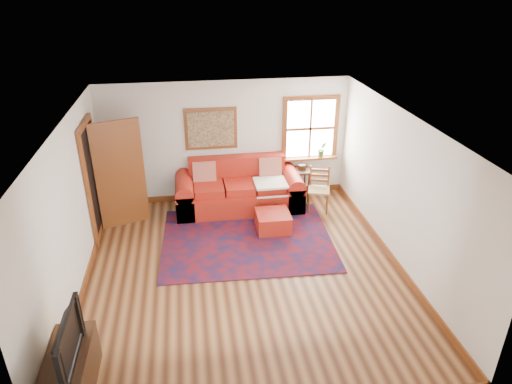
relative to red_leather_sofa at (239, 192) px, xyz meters
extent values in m
plane|color=#492613|center=(-0.19, -2.26, -0.33)|extent=(5.50, 5.50, 0.00)
cube|color=silver|center=(-0.19, 0.49, 0.92)|extent=(5.00, 0.04, 2.50)
cube|color=silver|center=(-0.19, -5.01, 0.92)|extent=(5.00, 0.04, 2.50)
cube|color=silver|center=(-2.69, -2.26, 0.92)|extent=(0.04, 5.50, 2.50)
cube|color=silver|center=(2.31, -2.26, 0.92)|extent=(0.04, 5.50, 2.50)
cube|color=white|center=(-0.19, -2.26, 2.17)|extent=(5.00, 5.50, 0.04)
cube|color=brown|center=(-0.19, 0.47, -0.27)|extent=(5.00, 0.03, 0.12)
cube|color=brown|center=(-2.67, -2.26, -0.27)|extent=(0.03, 5.50, 0.12)
cube|color=brown|center=(2.30, -2.26, -0.27)|extent=(0.03, 5.50, 0.12)
cube|color=white|center=(1.56, 0.47, 1.12)|extent=(1.00, 0.02, 1.20)
cube|color=brown|center=(1.56, 0.46, 1.77)|extent=(1.18, 0.06, 0.09)
cube|color=brown|center=(1.56, 0.46, 0.48)|extent=(1.18, 0.06, 0.09)
cube|color=brown|center=(1.02, 0.46, 1.12)|extent=(0.09, 0.06, 1.20)
cube|color=brown|center=(2.11, 0.46, 1.12)|extent=(0.09, 0.06, 1.20)
cube|color=brown|center=(1.56, 0.46, 1.12)|extent=(1.00, 0.04, 0.05)
cube|color=brown|center=(1.56, 0.39, 0.50)|extent=(1.15, 0.20, 0.04)
imported|color=#386F27|center=(1.81, 0.37, 0.69)|extent=(0.18, 0.15, 0.33)
cube|color=black|center=(-2.68, -0.66, 0.70)|extent=(0.02, 0.90, 2.05)
cube|color=brown|center=(-2.65, -1.16, 0.70)|extent=(0.06, 0.09, 2.05)
cube|color=brown|center=(-2.65, -0.17, 0.70)|extent=(0.06, 0.09, 2.05)
cube|color=brown|center=(-2.65, -0.66, 1.77)|extent=(0.06, 1.08, 0.09)
cube|color=brown|center=(-2.23, -0.37, 0.70)|extent=(0.86, 0.35, 2.05)
cube|color=silver|center=(-2.23, -0.37, 0.80)|extent=(0.56, 0.22, 1.33)
cube|color=brown|center=(-0.49, 0.46, 1.22)|extent=(1.05, 0.04, 0.85)
cube|color=tan|center=(-0.49, 0.43, 1.22)|extent=(0.92, 0.03, 0.72)
cube|color=#610D12|center=(-0.02, -1.30, -0.32)|extent=(3.12, 2.55, 0.02)
cube|color=#AE2216|center=(-0.01, -0.06, -0.11)|extent=(2.53, 1.04, 0.44)
cube|color=#AE2216|center=(-0.01, 0.31, 0.39)|extent=(1.96, 0.29, 0.55)
cube|color=#AE2216|center=(-1.09, -0.06, -0.05)|extent=(0.35, 1.04, 0.55)
cube|color=#AE2216|center=(1.08, -0.06, -0.05)|extent=(0.35, 1.04, 0.55)
cube|color=gold|center=(-0.67, 0.13, 0.42)|extent=(0.46, 0.22, 0.48)
cube|color=gold|center=(0.66, 0.13, 0.42)|extent=(0.46, 0.22, 0.48)
cube|color=silver|center=(0.60, -0.26, 0.28)|extent=(0.64, 0.57, 0.04)
cube|color=#AE2216|center=(0.51, -1.03, -0.15)|extent=(0.62, 0.62, 0.35)
cube|color=#321D10|center=(1.22, 0.14, 0.33)|extent=(0.57, 0.43, 0.04)
cylinder|color=#321D10|center=(0.99, -0.03, -0.01)|extent=(0.04, 0.04, 0.64)
cylinder|color=#321D10|center=(1.46, -0.03, -0.01)|extent=(0.04, 0.04, 0.64)
cylinder|color=#321D10|center=(0.99, 0.31, -0.01)|extent=(0.04, 0.04, 0.64)
cylinder|color=#321D10|center=(1.46, 0.31, -0.01)|extent=(0.04, 0.04, 0.64)
cube|color=tan|center=(1.56, -0.40, 0.12)|extent=(0.52, 0.50, 0.04)
cylinder|color=brown|center=(1.34, -0.51, -0.11)|extent=(0.04, 0.04, 0.43)
cylinder|color=brown|center=(1.68, -0.61, -0.11)|extent=(0.04, 0.04, 0.43)
cylinder|color=brown|center=(1.44, -0.18, 0.12)|extent=(0.04, 0.04, 0.90)
cylinder|color=brown|center=(1.78, -0.29, 0.12)|extent=(0.04, 0.04, 0.90)
cube|color=brown|center=(1.61, -0.24, 0.37)|extent=(0.35, 0.13, 0.27)
cube|color=#321D10|center=(-2.44, -4.27, -0.04)|extent=(0.46, 1.03, 0.57)
imported|color=black|center=(-2.42, -4.40, 0.52)|extent=(0.13, 0.98, 0.57)
cylinder|color=silver|center=(-2.39, -3.88, 0.33)|extent=(0.12, 0.12, 0.18)
cylinder|color=#FFA53F|center=(-2.39, -3.88, 0.30)|extent=(0.07, 0.07, 0.12)
camera|label=1|loc=(-0.94, -8.30, 4.06)|focal=32.00mm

